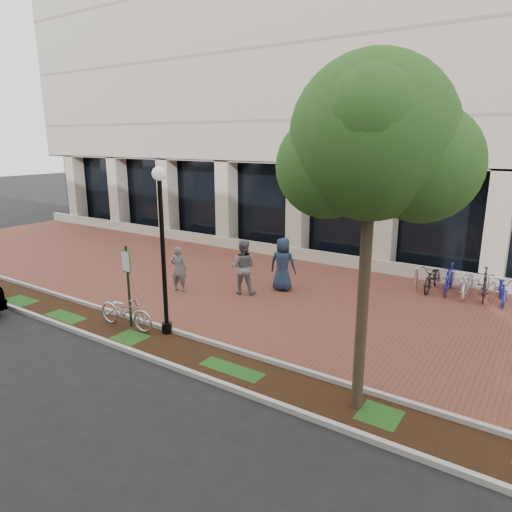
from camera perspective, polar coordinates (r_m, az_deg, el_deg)
The scene contains 15 objects.
ground at distance 15.92m, azimuth 2.90°, elevation -4.68°, with size 120.00×120.00×0.00m, color black.
brick_plaza at distance 15.92m, azimuth 2.90°, elevation -4.66°, with size 40.00×9.00×0.01m, color brown.
planting_strip at distance 12.05m, azimuth -10.33°, elevation -11.37°, with size 40.00×1.50×0.01m, color black.
curb_plaza_side at distance 12.52m, azimuth -7.93°, elevation -9.97°, with size 40.00×0.12×0.12m, color #B1B0A7.
curb_street_side at distance 11.56m, azimuth -12.98°, elevation -12.37°, with size 40.00×0.12×0.12m, color #B1B0A7.
near_office_building at distance 25.12m, azimuth 16.93°, elevation 24.96°, with size 40.00×12.12×16.00m.
parking_sign at distance 13.16m, azimuth -15.77°, elevation -2.45°, with size 0.34×0.07×2.36m.
lamppost at distance 12.22m, azimuth -11.61°, elevation 1.62°, with size 0.36×0.36×4.53m.
street_tree at distance 8.35m, azimuth 14.68°, elevation 12.83°, with size 3.47×2.89×6.67m.
locked_bicycle at distance 13.44m, azimuth -15.95°, elevation -6.61°, with size 0.67×1.93×1.02m, color silver.
pedestrian_left at distance 16.14m, azimuth -9.64°, elevation -1.61°, with size 0.59×0.39×1.61m, color slate.
pedestrian_mid at distance 15.63m, azimuth -1.64°, elevation -1.37°, with size 0.93×0.72×1.90m, color slate.
pedestrian_right at distance 16.01m, azimuth 3.37°, elevation -1.03°, with size 0.93×0.60×1.90m, color #1B2B43.
bollard at distance 16.88m, azimuth 19.37°, elevation -2.76°, with size 0.12×0.12×0.90m.
bike_rack_cluster at distance 17.04m, azimuth 24.83°, elevation -3.02°, with size 3.00×1.87×1.04m.
Camera 1 is at (7.70, -12.94, 5.19)m, focal length 32.00 mm.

